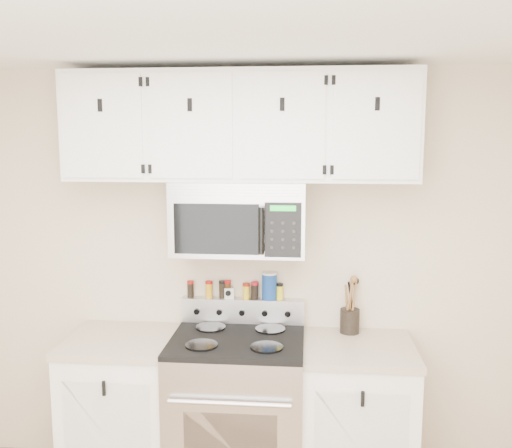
{
  "coord_description": "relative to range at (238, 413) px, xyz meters",
  "views": [
    {
      "loc": [
        0.39,
        -1.69,
        2.08
      ],
      "look_at": [
        0.11,
        1.45,
        1.61
      ],
      "focal_mm": 40.0,
      "sensor_mm": 36.0,
      "label": 1
    }
  ],
  "objects": [
    {
      "name": "spice_jar_0",
      "position": [
        -0.33,
        0.28,
        0.67
      ],
      "size": [
        0.04,
        0.04,
        0.1
      ],
      "color": "black",
      "rests_on": "range"
    },
    {
      "name": "spice_jar_1",
      "position": [
        -0.21,
        0.28,
        0.67
      ],
      "size": [
        0.05,
        0.05,
        0.11
      ],
      "color": "gold",
      "rests_on": "range"
    },
    {
      "name": "spice_jar_6",
      "position": [
        0.23,
        0.28,
        0.66
      ],
      "size": [
        0.04,
        0.04,
        0.1
      ],
      "color": "yellow",
      "rests_on": "range"
    },
    {
      "name": "utensil_crock",
      "position": [
        0.65,
        0.23,
        0.52
      ],
      "size": [
        0.12,
        0.12,
        0.34
      ],
      "color": "black",
      "rests_on": "base_cabinet_right"
    },
    {
      "name": "spice_jar_5",
      "position": [
        0.07,
        0.28,
        0.67
      ],
      "size": [
        0.05,
        0.05,
        0.11
      ],
      "color": "black",
      "rests_on": "range"
    },
    {
      "name": "spice_jar_2",
      "position": [
        -0.13,
        0.28,
        0.67
      ],
      "size": [
        0.05,
        0.05,
        0.11
      ],
      "color": "black",
      "rests_on": "range"
    },
    {
      "name": "spice_jar_4",
      "position": [
        0.02,
        0.28,
        0.66
      ],
      "size": [
        0.04,
        0.04,
        0.1
      ],
      "color": "gold",
      "rests_on": "range"
    },
    {
      "name": "range",
      "position": [
        0.0,
        0.0,
        0.0
      ],
      "size": [
        0.76,
        0.65,
        1.1
      ],
      "color": "#B7B7BA",
      "rests_on": "floor"
    },
    {
      "name": "base_cabinet_right",
      "position": [
        0.69,
        0.02,
        -0.03
      ],
      "size": [
        0.64,
        0.62,
        0.92
      ],
      "color": "white",
      "rests_on": "floor"
    },
    {
      "name": "spice_jar_3",
      "position": [
        -0.1,
        0.28,
        0.67
      ],
      "size": [
        0.04,
        0.04,
        0.11
      ],
      "color": "#39210D",
      "rests_on": "range"
    },
    {
      "name": "kitchen_timer",
      "position": [
        -0.09,
        0.28,
        0.65
      ],
      "size": [
        0.07,
        0.06,
        0.07
      ],
      "primitive_type": "cube",
      "rotation": [
        0.0,
        0.0,
        0.28
      ],
      "color": "silver",
      "rests_on": "range"
    },
    {
      "name": "upper_cabinets",
      "position": [
        -0.0,
        0.15,
        1.66
      ],
      "size": [
        2.0,
        0.35,
        0.62
      ],
      "color": "white",
      "rests_on": "back_wall"
    },
    {
      "name": "base_cabinet_left",
      "position": [
        -0.69,
        0.02,
        -0.03
      ],
      "size": [
        0.64,
        0.62,
        0.92
      ],
      "color": "white",
      "rests_on": "floor"
    },
    {
      "name": "microwave",
      "position": [
        0.0,
        0.13,
        1.14
      ],
      "size": [
        0.76,
        0.44,
        0.42
      ],
      "color": "#9E9EA3",
      "rests_on": "back_wall"
    },
    {
      "name": "back_wall",
      "position": [
        0.0,
        0.32,
        0.76
      ],
      "size": [
        3.5,
        0.01,
        2.5
      ],
      "primitive_type": "cube",
      "color": "beige",
      "rests_on": "floor"
    },
    {
      "name": "salt_canister",
      "position": [
        0.16,
        0.28,
        0.7
      ],
      "size": [
        0.09,
        0.09,
        0.17
      ],
      "color": "navy",
      "rests_on": "range"
    }
  ]
}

